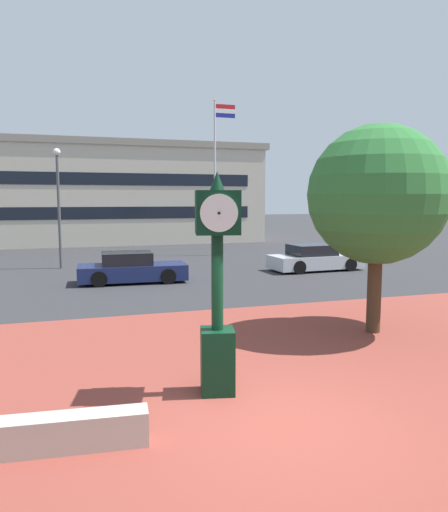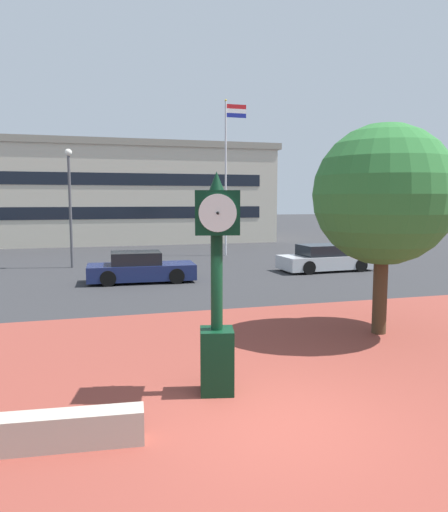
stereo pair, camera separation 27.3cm
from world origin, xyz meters
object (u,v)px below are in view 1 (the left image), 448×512
Objects in this scene: car_street_near at (131,269)px; civic_building at (68,193)px; car_street_mid at (315,259)px; flagpole_primary at (216,169)px; plaza_tree at (381,198)px; street_clock at (217,282)px; street_lamp_post at (58,195)px.

civic_building reaches higher than car_street_near.
flagpole_primary is (-2.71, 7.72, 4.78)m from car_street_mid.
plaza_tree is 0.17× the size of civic_building.
flagpole_primary reaches higher than car_street_mid.
street_clock is 0.73× the size of plaza_tree.
street_lamp_post reaches higher than car_street_mid.
street_clock is at bearing -106.73° from flagpole_primary.
street_clock is 6.12m from plaza_tree.
street_lamp_post is (-9.18, -3.21, -1.65)m from flagpole_primary.
civic_building reaches higher than car_street_mid.
flagpole_primary reaches higher than car_street_near.
street_lamp_post is (-2.87, 5.34, 3.13)m from car_street_near.
street_lamp_post reaches higher than car_street_near.
civic_building is at bearing 106.36° from street_clock.
street_lamp_post is at bearing -91.55° from civic_building.
plaza_tree is at bearing 31.62° from car_street_near.
street_clock is 0.66× the size of street_lamp_post.
plaza_tree is 1.18× the size of car_street_near.
flagpole_primary reaches higher than street_clock.
street_clock is 0.42× the size of flagpole_primary.
car_street_mid is (9.00, 13.21, -1.45)m from street_clock.
street_lamp_post reaches higher than plaza_tree.
car_street_mid is 24.99m from civic_building.
car_street_mid is at bearing -70.65° from flagpole_primary.
street_clock is at bearing 2.98° from car_street_near.
flagpole_primary is at bearing 85.69° from street_clock.
flagpole_primary is (6.29, 20.93, 3.33)m from street_clock.
car_street_near is at bearing -84.00° from civic_building.
civic_building is at bearing 121.42° from flagpole_primary.
flagpole_primary is at bearing -58.58° from civic_building.
plaza_tree is at bearing 40.05° from street_clock.
flagpole_primary is 9.87m from street_lamp_post.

